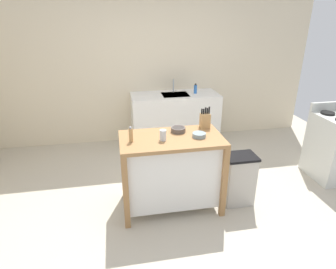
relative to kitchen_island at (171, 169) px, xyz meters
name	(u,v)px	position (x,y,z in m)	size (l,w,h in m)	color
ground_plane	(176,205)	(0.05, -0.01, -0.50)	(6.71, 6.71, 0.00)	#BCB29E
wall_back	(150,66)	(0.05, 2.13, 0.80)	(5.71, 0.10, 2.60)	beige
kitchen_island	(171,169)	(0.00, 0.00, 0.00)	(1.12, 0.63, 0.89)	#9E7042
knife_block	(205,120)	(0.44, 0.21, 0.48)	(0.11, 0.09, 0.25)	tan
bowl_ceramic_wide	(178,129)	(0.11, 0.14, 0.42)	(0.16, 0.16, 0.05)	#564C47
bowl_ceramic_small	(199,135)	(0.30, -0.05, 0.42)	(0.15, 0.15, 0.05)	gray
drinking_cup	(163,135)	(-0.10, -0.06, 0.45)	(0.07, 0.07, 0.12)	silver
pepper_grinder	(131,134)	(-0.44, -0.03, 0.47)	(0.04, 0.04, 0.17)	tan
trash_bin	(239,179)	(0.80, -0.07, -0.18)	(0.36, 0.28, 0.63)	#B7B2A8
sink_counter	(175,119)	(0.42, 1.78, -0.05)	(1.47, 0.60, 0.89)	white
sink_faucet	(173,86)	(0.42, 1.92, 0.50)	(0.02, 0.02, 0.22)	#B7BCC1
bottle_hand_soap	(195,89)	(0.76, 1.77, 0.46)	(0.05, 0.05, 0.17)	blue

